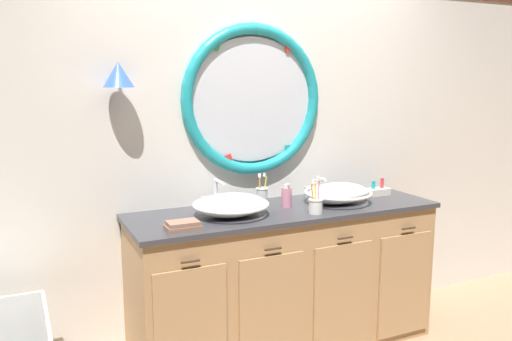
{
  "coord_description": "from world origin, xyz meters",
  "views": [
    {
      "loc": [
        -1.44,
        -2.51,
        1.69
      ],
      "look_at": [
        -0.15,
        0.25,
        1.16
      ],
      "focal_mm": 36.92,
      "sensor_mm": 36.0,
      "label": 1
    }
  ],
  "objects_px": {
    "sink_basin_right": "(338,193)",
    "folded_hand_towel": "(183,225)",
    "toothbrush_holder_left": "(262,195)",
    "toothbrush_holder_right": "(316,205)",
    "sink_basin_left": "(231,205)",
    "toiletry_basket": "(378,191)",
    "soap_dispenser": "(287,197)"
  },
  "relations": [
    {
      "from": "toothbrush_holder_right",
      "to": "toothbrush_holder_left",
      "type": "bearing_deg",
      "value": 119.33
    },
    {
      "from": "sink_basin_left",
      "to": "toiletry_basket",
      "type": "relative_size",
      "value": 2.79
    },
    {
      "from": "sink_basin_right",
      "to": "toothbrush_holder_left",
      "type": "bearing_deg",
      "value": 159.09
    },
    {
      "from": "sink_basin_left",
      "to": "toothbrush_holder_right",
      "type": "bearing_deg",
      "value": -18.95
    },
    {
      "from": "sink_basin_right",
      "to": "folded_hand_towel",
      "type": "bearing_deg",
      "value": -171.87
    },
    {
      "from": "toothbrush_holder_right",
      "to": "soap_dispenser",
      "type": "relative_size",
      "value": 1.43
    },
    {
      "from": "sink_basin_left",
      "to": "folded_hand_towel",
      "type": "bearing_deg",
      "value": -155.54
    },
    {
      "from": "folded_hand_towel",
      "to": "soap_dispenser",
      "type": "bearing_deg",
      "value": 15.47
    },
    {
      "from": "toiletry_basket",
      "to": "toothbrush_holder_left",
      "type": "bearing_deg",
      "value": 173.69
    },
    {
      "from": "sink_basin_left",
      "to": "toothbrush_holder_left",
      "type": "relative_size",
      "value": 2.22
    },
    {
      "from": "toothbrush_holder_left",
      "to": "toiletry_basket",
      "type": "height_order",
      "value": "toothbrush_holder_left"
    },
    {
      "from": "sink_basin_right",
      "to": "toiletry_basket",
      "type": "relative_size",
      "value": 2.73
    },
    {
      "from": "sink_basin_left",
      "to": "folded_hand_towel",
      "type": "height_order",
      "value": "sink_basin_left"
    },
    {
      "from": "toothbrush_holder_right",
      "to": "toiletry_basket",
      "type": "relative_size",
      "value": 1.36
    },
    {
      "from": "toothbrush_holder_right",
      "to": "soap_dispenser",
      "type": "bearing_deg",
      "value": 111.01
    },
    {
      "from": "soap_dispenser",
      "to": "toiletry_basket",
      "type": "distance_m",
      "value": 0.72
    },
    {
      "from": "toiletry_basket",
      "to": "folded_hand_towel",
      "type": "bearing_deg",
      "value": -170.78
    },
    {
      "from": "sink_basin_right",
      "to": "folded_hand_towel",
      "type": "xyz_separation_m",
      "value": [
        -1.07,
        -0.15,
        -0.04
      ]
    },
    {
      "from": "toothbrush_holder_left",
      "to": "folded_hand_towel",
      "type": "relative_size",
      "value": 1.12
    },
    {
      "from": "soap_dispenser",
      "to": "toiletry_basket",
      "type": "relative_size",
      "value": 0.95
    },
    {
      "from": "soap_dispenser",
      "to": "sink_basin_left",
      "type": "bearing_deg",
      "value": -173.0
    },
    {
      "from": "soap_dispenser",
      "to": "folded_hand_towel",
      "type": "xyz_separation_m",
      "value": [
        -0.73,
        -0.2,
        -0.04
      ]
    },
    {
      "from": "toothbrush_holder_left",
      "to": "toothbrush_holder_right",
      "type": "distance_m",
      "value": 0.38
    },
    {
      "from": "sink_basin_left",
      "to": "folded_hand_towel",
      "type": "distance_m",
      "value": 0.37
    },
    {
      "from": "toothbrush_holder_right",
      "to": "folded_hand_towel",
      "type": "xyz_separation_m",
      "value": [
        -0.81,
        0.01,
        -0.03
      ]
    },
    {
      "from": "toothbrush_holder_left",
      "to": "toothbrush_holder_right",
      "type": "bearing_deg",
      "value": -60.67
    },
    {
      "from": "sink_basin_right",
      "to": "soap_dispenser",
      "type": "relative_size",
      "value": 2.86
    },
    {
      "from": "sink_basin_right",
      "to": "folded_hand_towel",
      "type": "distance_m",
      "value": 1.09
    },
    {
      "from": "sink_basin_left",
      "to": "toothbrush_holder_left",
      "type": "height_order",
      "value": "toothbrush_holder_left"
    },
    {
      "from": "sink_basin_left",
      "to": "sink_basin_right",
      "type": "distance_m",
      "value": 0.74
    },
    {
      "from": "soap_dispenser",
      "to": "folded_hand_towel",
      "type": "relative_size",
      "value": 0.85
    },
    {
      "from": "sink_basin_right",
      "to": "toiletry_basket",
      "type": "xyz_separation_m",
      "value": [
        0.38,
        0.08,
        -0.04
      ]
    }
  ]
}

